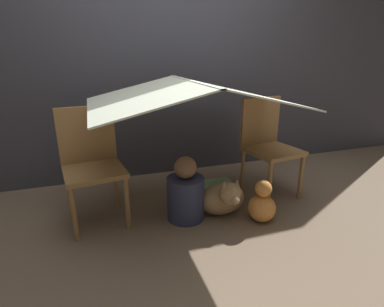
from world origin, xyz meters
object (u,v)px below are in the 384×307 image
(chair_right, at_px, (268,142))
(dog, at_px, (224,198))
(person_front, at_px, (186,194))
(chair_left, at_px, (92,161))

(chair_right, xyz_separation_m, dog, (-0.56, -0.29, -0.33))
(chair_right, distance_m, person_front, 0.93)
(person_front, xyz_separation_m, dog, (0.30, -0.06, -0.05))
(chair_right, bearing_deg, dog, -161.69)
(chair_left, distance_m, chair_right, 1.53)
(chair_left, bearing_deg, chair_right, -7.77)
(chair_left, xyz_separation_m, dog, (0.97, -0.29, -0.33))
(chair_left, xyz_separation_m, chair_right, (1.53, -0.00, 0.00))
(dog, bearing_deg, person_front, 168.79)
(chair_right, distance_m, dog, 0.71)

